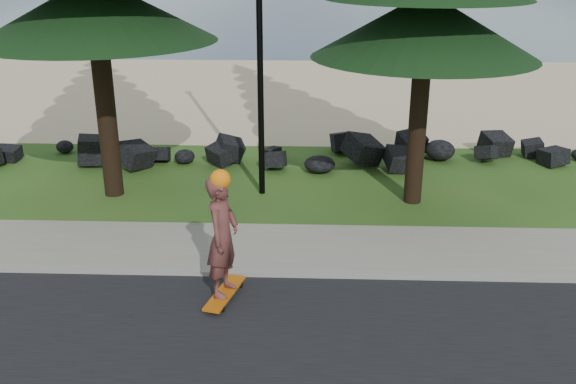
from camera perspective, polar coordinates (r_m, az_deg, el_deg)
name	(u,v)px	position (r m, az deg, el deg)	size (l,w,h in m)	color
ground	(249,253)	(12.39, -3.45, -5.42)	(160.00, 160.00, 0.00)	#254917
kerb	(245,273)	(11.57, -3.88, -7.18)	(160.00, 0.20, 0.10)	gray
sidewalk	(250,246)	(12.55, -3.36, -4.85)	(160.00, 2.00, 0.08)	gray
beach_sand	(283,92)	(26.14, -0.41, 8.90)	(160.00, 15.00, 0.01)	beige
ocean	(301,9)	(62.28, 1.16, 15.99)	(160.00, 58.00, 0.01)	#344C63
seawall_boulders	(269,161)	(17.56, -1.72, 2.75)	(60.00, 2.40, 1.10)	black
lamp_post	(259,14)	(14.34, -2.56, 15.52)	(0.25, 0.14, 8.14)	black
skateboarder	(223,237)	(10.37, -5.84, -4.02)	(0.66, 1.25, 2.27)	#BE590B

